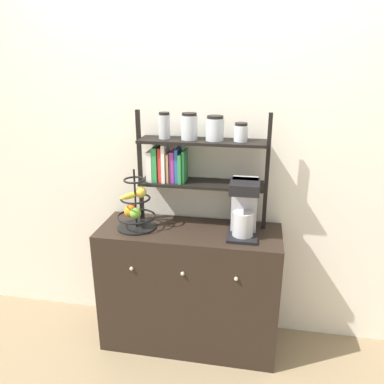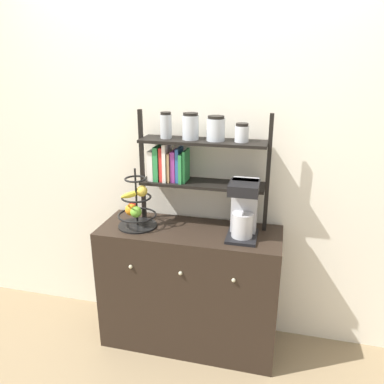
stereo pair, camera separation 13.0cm
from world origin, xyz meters
name	(u,v)px [view 1 (the left image)]	position (x,y,z in m)	size (l,w,h in m)	color
ground_plane	(184,361)	(0.00, 0.00, 0.00)	(12.00, 12.00, 0.00)	#847051
wall_back	(196,149)	(0.00, 0.46, 1.30)	(7.00, 0.05, 2.60)	silver
sideboard	(189,287)	(0.00, 0.21, 0.42)	(1.14, 0.44, 0.84)	black
coffee_maker	(244,208)	(0.33, 0.21, 1.01)	(0.18, 0.23, 0.35)	black
fruit_stand	(135,209)	(-0.34, 0.18, 0.97)	(0.25, 0.25, 0.38)	black
shelf_hutch	(189,154)	(-0.02, 0.32, 1.29)	(0.82, 0.20, 0.72)	black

